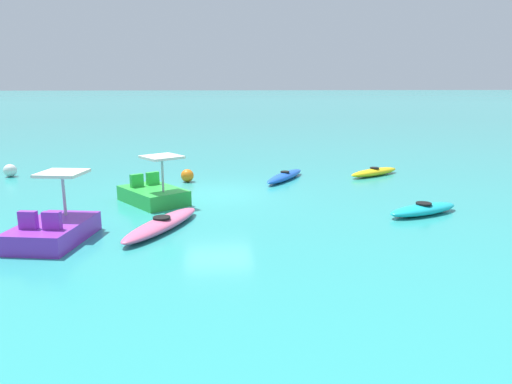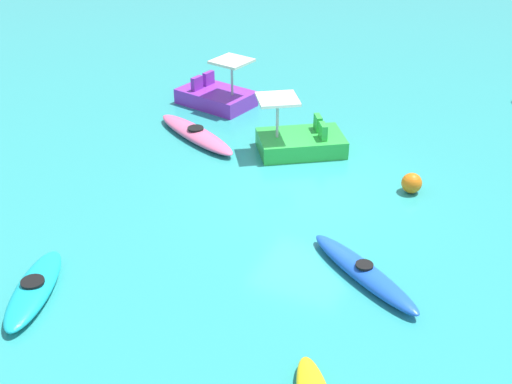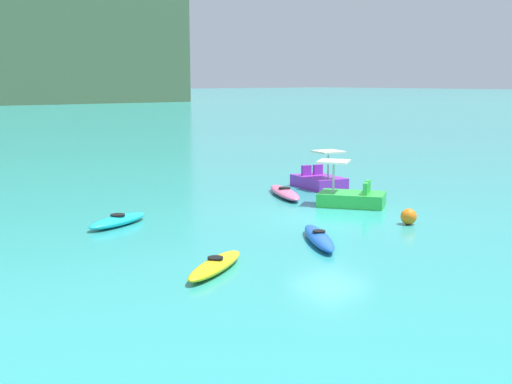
{
  "view_description": "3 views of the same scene",
  "coord_description": "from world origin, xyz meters",
  "px_view_note": "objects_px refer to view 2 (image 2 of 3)",
  "views": [
    {
      "loc": [
        0.38,
        16.98,
        3.91
      ],
      "look_at": [
        -1.27,
        1.38,
        0.36
      ],
      "focal_mm": 33.51,
      "sensor_mm": 36.0,
      "label": 1
    },
    {
      "loc": [
        -13.83,
        -5.03,
        8.36
      ],
      "look_at": [
        -1.31,
        0.84,
        0.49
      ],
      "focal_mm": 46.31,
      "sensor_mm": 36.0,
      "label": 2
    },
    {
      "loc": [
        -16.32,
        -15.96,
        4.63
      ],
      "look_at": [
        -1.43,
        2.27,
        0.74
      ],
      "focal_mm": 47.71,
      "sensor_mm": 36.0,
      "label": 3
    }
  ],
  "objects_px": {
    "pedal_boat_purple": "(216,95)",
    "pedal_boat_green": "(300,141)",
    "buoy_orange": "(412,183)",
    "kayak_cyan": "(34,289)",
    "kayak_pink": "(196,134)",
    "kayak_blue": "(364,272)"
  },
  "relations": [
    {
      "from": "pedal_boat_purple",
      "to": "pedal_boat_green",
      "type": "bearing_deg",
      "value": -118.7
    },
    {
      "from": "kayak_blue",
      "to": "buoy_orange",
      "type": "relative_size",
      "value": 5.76
    },
    {
      "from": "buoy_orange",
      "to": "pedal_boat_purple",
      "type": "bearing_deg",
      "value": 66.89
    },
    {
      "from": "pedal_boat_purple",
      "to": "kayak_pink",
      "type": "bearing_deg",
      "value": -164.86
    },
    {
      "from": "kayak_cyan",
      "to": "pedal_boat_green",
      "type": "height_order",
      "value": "pedal_boat_green"
    },
    {
      "from": "kayak_cyan",
      "to": "buoy_orange",
      "type": "relative_size",
      "value": 5.13
    },
    {
      "from": "pedal_boat_green",
      "to": "kayak_cyan",
      "type": "bearing_deg",
      "value": 164.23
    },
    {
      "from": "buoy_orange",
      "to": "kayak_cyan",
      "type": "bearing_deg",
      "value": 141.72
    },
    {
      "from": "pedal_boat_purple",
      "to": "kayak_blue",
      "type": "bearing_deg",
      "value": -134.51
    },
    {
      "from": "kayak_cyan",
      "to": "buoy_orange",
      "type": "bearing_deg",
      "value": -38.28
    },
    {
      "from": "kayak_pink",
      "to": "pedal_boat_green",
      "type": "distance_m",
      "value": 3.18
    },
    {
      "from": "kayak_pink",
      "to": "buoy_orange",
      "type": "relative_size",
      "value": 6.73
    },
    {
      "from": "pedal_boat_purple",
      "to": "buoy_orange",
      "type": "bearing_deg",
      "value": -113.11
    },
    {
      "from": "kayak_pink",
      "to": "pedal_boat_purple",
      "type": "height_order",
      "value": "pedal_boat_purple"
    },
    {
      "from": "kayak_cyan",
      "to": "buoy_orange",
      "type": "xyz_separation_m",
      "value": [
        7.38,
        -5.82,
        0.1
      ]
    },
    {
      "from": "kayak_pink",
      "to": "kayak_blue",
      "type": "distance_m",
      "value": 7.96
    },
    {
      "from": "kayak_cyan",
      "to": "pedal_boat_green",
      "type": "distance_m",
      "value": 8.72
    },
    {
      "from": "kayak_pink",
      "to": "pedal_boat_purple",
      "type": "bearing_deg",
      "value": 15.14
    },
    {
      "from": "buoy_orange",
      "to": "kayak_blue",
      "type": "bearing_deg",
      "value": 179.72
    },
    {
      "from": "kayak_blue",
      "to": "pedal_boat_green",
      "type": "relative_size",
      "value": 1.07
    },
    {
      "from": "kayak_cyan",
      "to": "pedal_boat_green",
      "type": "relative_size",
      "value": 0.95
    },
    {
      "from": "kayak_pink",
      "to": "buoy_orange",
      "type": "height_order",
      "value": "buoy_orange"
    }
  ]
}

